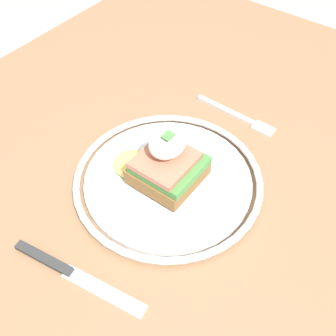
{
  "coord_description": "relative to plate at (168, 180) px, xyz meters",
  "views": [
    {
      "loc": [
        0.32,
        0.26,
        1.23
      ],
      "look_at": [
        0.01,
        0.02,
        0.78
      ],
      "focal_mm": 45.0,
      "sensor_mm": 36.0,
      "label": 1
    }
  ],
  "objects": [
    {
      "name": "fork",
      "position": [
        -0.19,
        0.01,
        -0.01
      ],
      "size": [
        0.02,
        0.15,
        0.0
      ],
      "color": "silver",
      "rests_on": "dining_table"
    },
    {
      "name": "plate",
      "position": [
        0.0,
        0.0,
        0.0
      ],
      "size": [
        0.28,
        0.28,
        0.02
      ],
      "color": "silver",
      "rests_on": "dining_table"
    },
    {
      "name": "sandwich",
      "position": [
        -0.0,
        -0.0,
        0.04
      ],
      "size": [
        0.09,
        0.13,
        0.09
      ],
      "color": "brown",
      "rests_on": "plate"
    },
    {
      "name": "knife",
      "position": [
        0.19,
        -0.01,
        -0.01
      ],
      "size": [
        0.04,
        0.19,
        0.01
      ],
      "color": "#2D2D2D",
      "rests_on": "dining_table"
    },
    {
      "name": "dining_table",
      "position": [
        -0.01,
        -0.02,
        -0.11
      ],
      "size": [
        1.11,
        0.87,
        0.74
      ],
      "color": "#846042",
      "rests_on": "ground_plane"
    }
  ]
}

